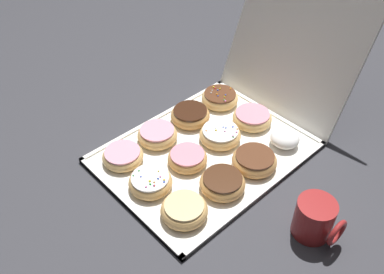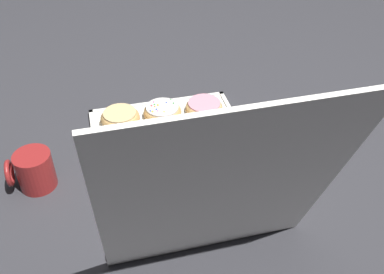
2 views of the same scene
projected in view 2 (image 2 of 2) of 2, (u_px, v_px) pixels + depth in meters
ground_plane at (177, 161)px, 1.19m from camera, size 3.00×3.00×0.00m
donut_box at (177, 160)px, 1.18m from camera, size 0.43×0.55×0.01m
box_lid_open at (222, 195)px, 0.75m from camera, size 0.43×0.19×0.49m
pink_frosted_donut_0 at (204, 107)px, 1.34m from camera, size 0.11×0.11×0.04m
sprinkle_donut_1 at (162, 112)px, 1.32m from camera, size 0.11×0.11×0.04m
glazed_ring_donut_2 at (120, 118)px, 1.29m from camera, size 0.11×0.11×0.04m
pink_frosted_donut_3 at (216, 131)px, 1.24m from camera, size 0.11×0.11×0.04m
pink_frosted_donut_4 at (172, 138)px, 1.22m from camera, size 0.11×0.11×0.04m
chocolate_frosted_donut_5 at (125, 146)px, 1.19m from camera, size 0.12×0.12×0.04m
chocolate_frosted_donut_6 at (231, 160)px, 1.15m from camera, size 0.12×0.12×0.04m
sprinkle_donut_7 at (185, 169)px, 1.12m from camera, size 0.12×0.12×0.04m
chocolate_frosted_donut_8 at (131, 176)px, 1.10m from camera, size 0.12×0.12×0.04m
sprinkle_donut_9 at (249, 196)px, 1.05m from camera, size 0.12×0.12×0.04m
pink_frosted_donut_10 at (193, 206)px, 1.02m from camera, size 0.12×0.12×0.04m
powdered_filled_donut_11 at (138, 214)px, 1.00m from camera, size 0.08×0.08×0.04m
coffee_mug at (34, 171)px, 1.08m from camera, size 0.11×0.09×0.10m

